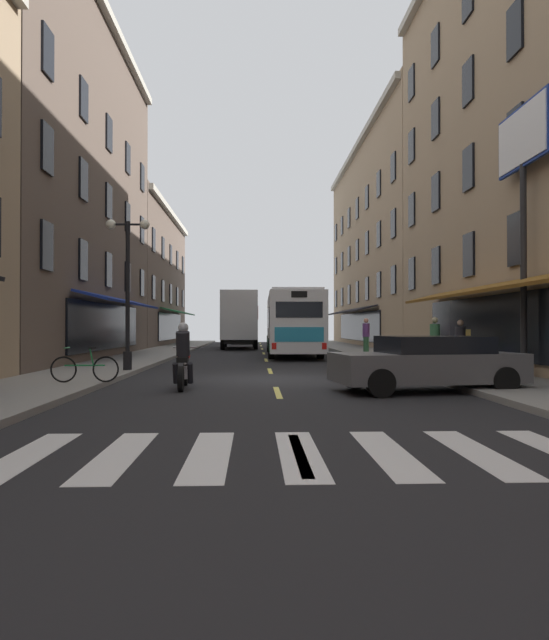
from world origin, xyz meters
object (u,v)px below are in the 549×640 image
at_px(transit_bus, 292,323).
at_px(billboard_sign, 523,168).
at_px(box_truck, 240,320).
at_px(sedan_mid, 243,336).
at_px(pedestrian_near, 461,342).
at_px(sedan_near, 428,363).
at_px(motorcycle_rider, 183,360).
at_px(street_lamp_twin, 128,286).
at_px(pedestrian_mid, 366,336).
at_px(bicycle_near, 85,368).
at_px(pedestrian_far, 435,341).

bearing_deg(transit_bus, billboard_sign, -69.58).
distance_m(billboard_sign, box_truck, 25.97).
height_order(transit_bus, sedan_mid, transit_bus).
distance_m(billboard_sign, pedestrian_near, 6.19).
height_order(box_truck, sedan_near, box_truck).
distance_m(sedan_near, motorcycle_rider, 6.00).
bearing_deg(street_lamp_twin, sedan_near, -32.72).
height_order(pedestrian_mid, street_lamp_twin, street_lamp_twin).
xyz_separation_m(sedan_mid, pedestrian_mid, (6.64, -21.93, 0.37)).
relative_size(billboard_sign, sedan_near, 1.66).
bearing_deg(motorcycle_rider, box_truck, 88.30).
bearing_deg(motorcycle_rider, bicycle_near, 173.41).
bearing_deg(motorcycle_rider, sedan_mid, 88.69).
height_order(billboard_sign, pedestrian_far, billboard_sign).
xyz_separation_m(box_truck, sedan_mid, (0.07, 10.88, -1.29)).
bearing_deg(street_lamp_twin, box_truck, 81.61).
height_order(pedestrian_near, pedestrian_mid, pedestrian_mid).
distance_m(box_truck, street_lamp_twin, 21.41).
relative_size(sedan_mid, pedestrian_near, 2.83).
distance_m(billboard_sign, sedan_near, 6.78).
height_order(bicycle_near, pedestrian_mid, pedestrian_mid).
bearing_deg(sedan_mid, transit_bus, -81.55).
relative_size(motorcycle_rider, pedestrian_near, 1.26).
xyz_separation_m(bicycle_near, pedestrian_mid, (10.00, 14.29, 0.59)).
bearing_deg(box_truck, motorcycle_rider, -91.70).
distance_m(sedan_mid, pedestrian_mid, 22.91).
bearing_deg(street_lamp_twin, pedestrian_near, 2.82).
relative_size(pedestrian_mid, street_lamp_twin, 0.37).
height_order(sedan_near, pedestrian_far, pedestrian_far).
relative_size(transit_bus, street_lamp_twin, 2.40).
bearing_deg(pedestrian_far, billboard_sign, 144.27).
xyz_separation_m(billboard_sign, pedestrian_far, (-1.07, 4.60, -5.00)).
bearing_deg(pedestrian_near, pedestrian_far, 42.82).
height_order(sedan_mid, pedestrian_far, pedestrian_far).
relative_size(box_truck, motorcycle_rider, 3.83).
distance_m(pedestrian_mid, pedestrian_far, 8.56).
bearing_deg(billboard_sign, motorcycle_rider, -171.14).
xyz_separation_m(motorcycle_rider, pedestrian_near, (8.89, 5.02, 0.30)).
bearing_deg(sedan_mid, street_lamp_twin, -95.70).
distance_m(motorcycle_rider, pedestrian_mid, 16.39).
height_order(billboard_sign, street_lamp_twin, billboard_sign).
distance_m(motorcycle_rider, bicycle_near, 2.55).
bearing_deg(street_lamp_twin, transit_bus, 62.60).
relative_size(billboard_sign, box_truck, 0.97).
xyz_separation_m(pedestrian_near, pedestrian_mid, (-1.41, 9.56, 0.08)).
relative_size(transit_bus, motorcycle_rider, 5.69).
height_order(transit_bus, motorcycle_rider, transit_bus).
bearing_deg(sedan_near, pedestrian_mid, 84.30).
bearing_deg(transit_bus, sedan_mid, 98.45).
height_order(billboard_sign, sedan_near, billboard_sign).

